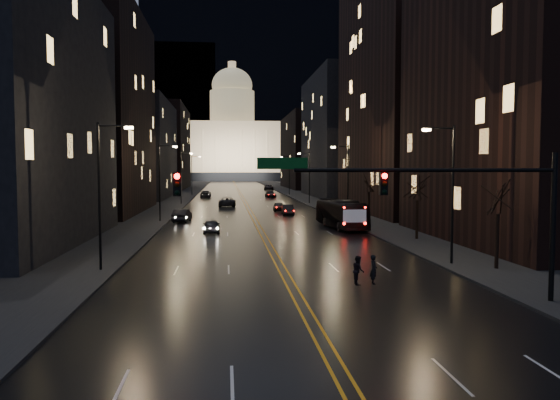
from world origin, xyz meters
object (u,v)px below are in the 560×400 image
object	(u,v)px
receding_car_a	(288,210)
pedestrian_b	(358,270)
pedestrian_a	(374,270)
traffic_signal	(436,195)
oncoming_car_b	(182,215)
bus	(341,214)
oncoming_car_a	(211,226)

from	to	relation	value
receding_car_a	pedestrian_b	xyz separation A→B (m)	(-1.10, -43.11, 0.09)
receding_car_a	pedestrian_a	distance (m)	43.11
traffic_signal	oncoming_car_b	xyz separation A→B (m)	(-14.41, 40.29, -4.35)
traffic_signal	bus	world-z (taller)	traffic_signal
oncoming_car_a	pedestrian_a	distance (m)	25.81
traffic_signal	oncoming_car_a	world-z (taller)	traffic_signal
traffic_signal	receding_car_a	xyz separation A→B (m)	(-1.18, 48.12, -4.41)
traffic_signal	bus	distance (m)	32.43
oncoming_car_b	pedestrian_b	xyz separation A→B (m)	(12.14, -35.28, 0.04)
oncoming_car_b	receding_car_a	distance (m)	15.37
traffic_signal	pedestrian_a	world-z (taller)	traffic_signal
pedestrian_a	oncoming_car_a	bearing A→B (deg)	25.76
bus	pedestrian_b	world-z (taller)	bus
bus	pedestrian_a	size ratio (longest dim) A/B	6.69
receding_car_a	traffic_signal	bearing A→B (deg)	-86.58
receding_car_a	oncoming_car_a	bearing A→B (deg)	-114.66
traffic_signal	oncoming_car_a	bearing A→B (deg)	110.29
bus	traffic_signal	bearing A→B (deg)	-100.37
oncoming_car_b	pedestrian_a	world-z (taller)	pedestrian_a
pedestrian_a	traffic_signal	bearing A→B (deg)	-159.61
oncoming_car_a	oncoming_car_b	distance (m)	11.80
bus	oncoming_car_a	distance (m)	13.71
traffic_signal	oncoming_car_a	xyz separation A→B (m)	(-10.75, 29.07, -4.42)
bus	oncoming_car_a	world-z (taller)	bus
oncoming_car_a	receding_car_a	xyz separation A→B (m)	(9.57, 19.05, 0.01)
bus	receding_car_a	xyz separation A→B (m)	(-3.77, 16.00, -0.80)
oncoming_car_a	pedestrian_a	size ratio (longest dim) A/B	2.49
oncoming_car_b	traffic_signal	bearing A→B (deg)	116.07
traffic_signal	pedestrian_b	bearing A→B (deg)	114.41
traffic_signal	oncoming_car_b	distance (m)	43.01
receding_car_a	pedestrian_a	xyz separation A→B (m)	(-0.24, -43.11, 0.11)
bus	receding_car_a	size ratio (longest dim) A/B	2.55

